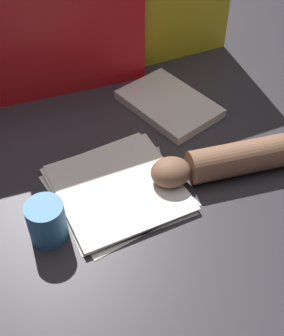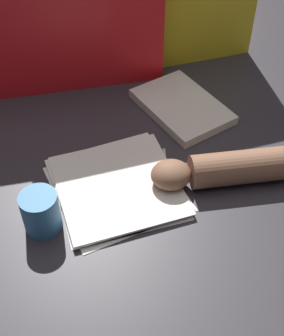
# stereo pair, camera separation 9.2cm
# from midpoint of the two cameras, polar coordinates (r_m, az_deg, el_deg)

# --- Properties ---
(ground_plane) EXTENTS (6.00, 6.00, 0.00)m
(ground_plane) POSITION_cam_midpoint_polar(r_m,az_deg,el_deg) (1.12, -2.84, -1.99)
(ground_plane) COLOR #2D2B30
(paper_stack) EXTENTS (0.30, 0.31, 0.02)m
(paper_stack) POSITION_cam_midpoint_polar(r_m,az_deg,el_deg) (1.11, -5.37, -2.53)
(paper_stack) COLOR white
(paper_stack) RESTS_ON ground_plane
(book_closed) EXTENTS (0.24, 0.30, 0.03)m
(book_closed) POSITION_cam_midpoint_polar(r_m,az_deg,el_deg) (1.33, 1.30, 7.74)
(book_closed) COLOR silver
(book_closed) RESTS_ON ground_plane
(scissors) EXTENTS (0.10, 0.17, 0.01)m
(scissors) POSITION_cam_midpoint_polar(r_m,az_deg,el_deg) (1.12, 0.40, -1.47)
(scissors) COLOR silver
(scissors) RESTS_ON ground_plane
(hand_forearm) EXTENTS (0.36, 0.15, 0.08)m
(hand_forearm) POSITION_cam_midpoint_polar(r_m,az_deg,el_deg) (1.13, 7.76, 0.71)
(hand_forearm) COLOR brown
(hand_forearm) RESTS_ON ground_plane
(paper_scrap_near) EXTENTS (0.03, 0.03, 0.00)m
(paper_scrap_near) POSITION_cam_midpoint_polar(r_m,az_deg,el_deg) (1.10, 0.30, -3.16)
(paper_scrap_near) COLOR white
(paper_scrap_near) RESTS_ON ground_plane
(paper_scrap_mid) EXTENTS (0.02, 0.02, 0.00)m
(paper_scrap_mid) POSITION_cam_midpoint_polar(r_m,az_deg,el_deg) (1.14, 5.86, -1.13)
(paper_scrap_mid) COLOR white
(paper_scrap_mid) RESTS_ON ground_plane
(paper_scrap_far) EXTENTS (0.02, 0.03, 0.00)m
(paper_scrap_far) POSITION_cam_midpoint_polar(r_m,az_deg,el_deg) (1.08, 2.45, -4.46)
(paper_scrap_far) COLOR white
(paper_scrap_far) RESTS_ON ground_plane
(mug) EXTENTS (0.08, 0.08, 0.10)m
(mug) POSITION_cam_midpoint_polar(r_m,az_deg,el_deg) (1.02, -14.11, -6.47)
(mug) COLOR teal
(mug) RESTS_ON ground_plane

